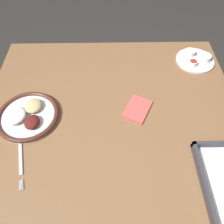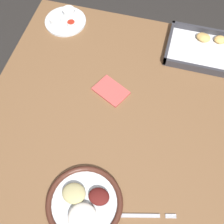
# 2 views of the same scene
# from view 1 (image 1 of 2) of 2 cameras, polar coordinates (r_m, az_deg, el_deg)

# --- Properties ---
(ground_plane) EXTENTS (8.00, 8.00, 0.00)m
(ground_plane) POSITION_cam_1_polar(r_m,az_deg,el_deg) (1.58, -0.00, -17.23)
(ground_plane) COLOR #282623
(dining_table) EXTENTS (0.99, 1.08, 0.76)m
(dining_table) POSITION_cam_1_polar(r_m,az_deg,el_deg) (0.99, -0.00, -4.72)
(dining_table) COLOR brown
(dining_table) RESTS_ON ground_plane
(dinner_plate) EXTENTS (0.25, 0.25, 0.04)m
(dinner_plate) POSITION_cam_1_polar(r_m,az_deg,el_deg) (0.95, -21.33, -1.00)
(dinner_plate) COLOR silver
(dinner_plate) RESTS_ON dining_table
(fork) EXTENTS (0.21, 0.06, 0.00)m
(fork) POSITION_cam_1_polar(r_m,az_deg,el_deg) (0.87, -22.77, -11.16)
(fork) COLOR #B2B2B7
(fork) RESTS_ON dining_table
(saucer_plate) EXTENTS (0.19, 0.19, 0.04)m
(saucer_plate) POSITION_cam_1_polar(r_m,az_deg,el_deg) (1.20, 21.06, 12.81)
(saucer_plate) COLOR silver
(saucer_plate) RESTS_ON dining_table
(napkin) EXTENTS (0.16, 0.14, 0.01)m
(napkin) POSITION_cam_1_polar(r_m,az_deg,el_deg) (0.92, 6.66, 0.81)
(napkin) COLOR #CC4C47
(napkin) RESTS_ON dining_table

